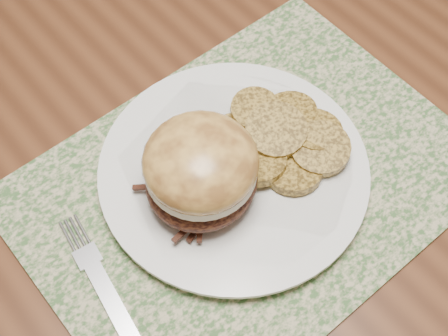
# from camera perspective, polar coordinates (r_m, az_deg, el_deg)

# --- Properties ---
(ground) EXTENTS (3.50, 3.50, 0.00)m
(ground) POSITION_cam_1_polar(r_m,az_deg,el_deg) (1.42, 3.03, -9.06)
(ground) COLOR #54361D
(ground) RESTS_ON ground
(dining_table) EXTENTS (1.50, 0.90, 0.75)m
(dining_table) POSITION_cam_1_polar(r_m,az_deg,el_deg) (0.84, 5.13, 8.67)
(dining_table) COLOR #572F19
(dining_table) RESTS_ON ground
(placemat) EXTENTS (0.45, 0.33, 0.00)m
(placemat) POSITION_cam_1_polar(r_m,az_deg,el_deg) (0.64, 2.15, -1.42)
(placemat) COLOR #3D6132
(placemat) RESTS_ON dining_table
(dinner_plate) EXTENTS (0.26, 0.26, 0.02)m
(dinner_plate) POSITION_cam_1_polar(r_m,az_deg,el_deg) (0.64, 0.89, -0.25)
(dinner_plate) COLOR white
(dinner_plate) RESTS_ON placemat
(pork_sandwich) EXTENTS (0.14, 0.14, 0.09)m
(pork_sandwich) POSITION_cam_1_polar(r_m,az_deg,el_deg) (0.58, -2.12, -0.15)
(pork_sandwich) COLOR black
(pork_sandwich) RESTS_ON dinner_plate
(roasted_potatoes) EXTENTS (0.14, 0.16, 0.03)m
(roasted_potatoes) POSITION_cam_1_polar(r_m,az_deg,el_deg) (0.64, 5.29, 2.73)
(roasted_potatoes) COLOR olive
(roasted_potatoes) RESTS_ON dinner_plate
(fork) EXTENTS (0.05, 0.20, 0.00)m
(fork) POSITION_cam_1_polar(r_m,az_deg,el_deg) (0.59, -10.33, -11.76)
(fork) COLOR silver
(fork) RESTS_ON placemat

